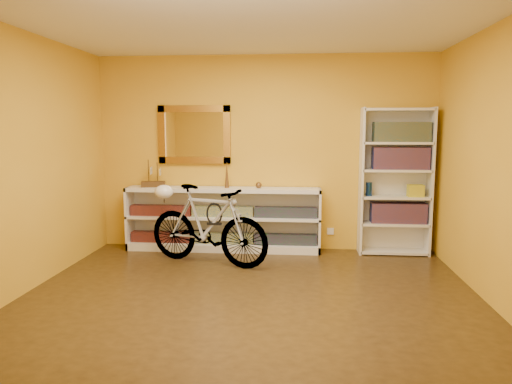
# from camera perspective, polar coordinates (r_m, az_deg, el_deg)

# --- Properties ---
(floor) EXTENTS (4.50, 4.00, 0.01)m
(floor) POSITION_cam_1_polar(r_m,az_deg,el_deg) (4.72, -0.77, -12.73)
(floor) COLOR #30200D
(floor) RESTS_ON ground
(ceiling) EXTENTS (4.50, 4.00, 0.01)m
(ceiling) POSITION_cam_1_polar(r_m,az_deg,el_deg) (4.53, -0.84, 19.97)
(ceiling) COLOR silver
(ceiling) RESTS_ON ground
(back_wall) EXTENTS (4.50, 0.01, 2.60)m
(back_wall) POSITION_cam_1_polar(r_m,az_deg,el_deg) (6.43, 1.03, 4.65)
(back_wall) COLOR gold
(back_wall) RESTS_ON ground
(left_wall) EXTENTS (0.01, 4.00, 2.60)m
(left_wall) POSITION_cam_1_polar(r_m,az_deg,el_deg) (5.18, -26.51, 3.10)
(left_wall) COLOR gold
(left_wall) RESTS_ON ground
(right_wall) EXTENTS (0.01, 4.00, 2.60)m
(right_wall) POSITION_cam_1_polar(r_m,az_deg,el_deg) (4.77, 27.30, 2.72)
(right_wall) COLOR gold
(right_wall) RESTS_ON ground
(gilt_mirror) EXTENTS (0.98, 0.06, 0.78)m
(gilt_mirror) POSITION_cam_1_polar(r_m,az_deg,el_deg) (6.52, -7.40, 6.83)
(gilt_mirror) COLOR #895C19
(gilt_mirror) RESTS_ON back_wall
(wall_socket) EXTENTS (0.09, 0.02, 0.09)m
(wall_socket) POSITION_cam_1_polar(r_m,az_deg,el_deg) (6.55, 8.90, -4.66)
(wall_socket) COLOR silver
(wall_socket) RESTS_ON back_wall
(console_unit) EXTENTS (2.60, 0.35, 0.85)m
(console_unit) POSITION_cam_1_polar(r_m,az_deg,el_deg) (6.41, -3.97, -3.26)
(console_unit) COLOR silver
(console_unit) RESTS_ON floor
(cd_row_lower) EXTENTS (2.50, 0.13, 0.14)m
(cd_row_lower) POSITION_cam_1_polar(r_m,az_deg,el_deg) (6.45, -3.98, -5.52)
(cd_row_lower) COLOR black
(cd_row_lower) RESTS_ON console_unit
(cd_row_upper) EXTENTS (2.50, 0.13, 0.14)m
(cd_row_upper) POSITION_cam_1_polar(r_m,az_deg,el_deg) (6.37, -4.01, -2.32)
(cd_row_upper) COLOR navy
(cd_row_upper) RESTS_ON console_unit
(model_ship) EXTENTS (0.33, 0.17, 0.37)m
(model_ship) POSITION_cam_1_polar(r_m,az_deg,el_deg) (6.54, -12.24, 2.20)
(model_ship) COLOR #3C2611
(model_ship) RESTS_ON console_unit
(toy_car) EXTENTS (0.00, 0.00, 0.00)m
(toy_car) POSITION_cam_1_polar(r_m,az_deg,el_deg) (6.44, -8.31, 0.56)
(toy_car) COLOR black
(toy_car) RESTS_ON console_unit
(bronze_ornament) EXTENTS (0.06, 0.06, 0.35)m
(bronze_ornament) POSITION_cam_1_polar(r_m,az_deg,el_deg) (6.32, -3.51, 2.10)
(bronze_ornament) COLOR brown
(bronze_ornament) RESTS_ON console_unit
(decorative_orb) EXTENTS (0.08, 0.08, 0.08)m
(decorative_orb) POSITION_cam_1_polar(r_m,az_deg,el_deg) (6.28, 0.32, 0.83)
(decorative_orb) COLOR brown
(decorative_orb) RESTS_ON console_unit
(bookcase) EXTENTS (0.90, 0.30, 1.90)m
(bookcase) POSITION_cam_1_polar(r_m,az_deg,el_deg) (6.40, 16.35, 1.18)
(bookcase) COLOR silver
(bookcase) RESTS_ON floor
(book_row_a) EXTENTS (0.70, 0.22, 0.26)m
(book_row_a) POSITION_cam_1_polar(r_m,az_deg,el_deg) (6.47, 16.65, -2.39)
(book_row_a) COLOR maroon
(book_row_a) RESTS_ON bookcase
(book_row_b) EXTENTS (0.70, 0.22, 0.28)m
(book_row_b) POSITION_cam_1_polar(r_m,az_deg,el_deg) (6.39, 16.89, 3.90)
(book_row_b) COLOR maroon
(book_row_b) RESTS_ON bookcase
(book_row_c) EXTENTS (0.70, 0.22, 0.25)m
(book_row_c) POSITION_cam_1_polar(r_m,az_deg,el_deg) (6.37, 17.01, 6.90)
(book_row_c) COLOR #16444F
(book_row_c) RESTS_ON bookcase
(travel_mug) EXTENTS (0.08, 0.08, 0.18)m
(travel_mug) POSITION_cam_1_polar(r_m,az_deg,el_deg) (6.34, 13.37, 0.35)
(travel_mug) COLOR navy
(travel_mug) RESTS_ON bookcase
(red_tin) EXTENTS (0.16, 0.16, 0.17)m
(red_tin) POSITION_cam_1_polar(r_m,az_deg,el_deg) (6.36, 14.72, 6.62)
(red_tin) COLOR maroon
(red_tin) RESTS_ON bookcase
(yellow_bag) EXTENTS (0.20, 0.13, 0.15)m
(yellow_bag) POSITION_cam_1_polar(r_m,az_deg,el_deg) (6.43, 18.56, 0.15)
(yellow_bag) COLOR gold
(yellow_bag) RESTS_ON bookcase
(bicycle) EXTENTS (0.96, 1.68, 0.96)m
(bicycle) POSITION_cam_1_polar(r_m,az_deg,el_deg) (5.77, -5.83, -3.95)
(bicycle) COLOR silver
(bicycle) RESTS_ON floor
(helmet) EXTENTS (0.23, 0.22, 0.18)m
(helmet) POSITION_cam_1_polar(r_m,az_deg,el_deg) (6.05, -10.96, 0.02)
(helmet) COLOR white
(helmet) RESTS_ON bicycle
(u_lock) EXTENTS (0.20, 0.02, 0.20)m
(u_lock) POSITION_cam_1_polar(r_m,az_deg,el_deg) (5.69, -5.01, -2.61)
(u_lock) COLOR black
(u_lock) RESTS_ON bicycle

